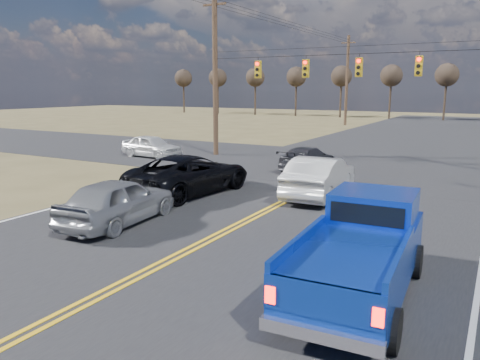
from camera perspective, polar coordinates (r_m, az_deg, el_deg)
The scene contains 12 objects.
ground at distance 10.87m, azimuth -13.59°, elevation -12.07°, with size 160.00×160.00×0.00m, color brown.
road_main at distance 19.05m, azimuth 7.21°, elevation -1.76°, with size 14.00×120.00×0.02m, color #28282B.
road_cross at distance 26.51m, azimuth 13.76°, elevation 1.65°, with size 120.00×12.00×0.02m, color #28282B.
signal_gantry at distance 25.85m, azimuth 15.25°, elevation 12.63°, with size 19.60×4.83×10.00m.
utility_poles at distance 25.23m, azimuth 13.69°, elevation 13.12°, with size 19.60×58.32×10.00m.
treeline at distance 34.92m, azimuth 18.31°, elevation 13.03°, with size 87.00×117.80×7.40m.
pickup_truck at distance 9.93m, azimuth 14.52°, elevation -8.43°, with size 2.33×5.37×1.98m.
silver_suv at distance 15.17m, azimuth -14.65°, elevation -2.47°, with size 1.77×4.41×1.50m, color gray.
black_suv at distance 19.16m, azimuth -6.11°, elevation 0.75°, with size 2.62×5.68×1.58m, color black.
white_car_queue at distance 18.60m, azimuth 9.67°, elevation 0.39°, with size 1.71×4.89×1.61m, color #B8B8B8.
dgrey_car_queue at distance 24.62m, azimuth 8.19°, elevation 2.60°, with size 1.73×4.25×1.23m, color #313136.
cross_car_west at distance 29.51m, azimuth -10.74°, elevation 4.08°, with size 4.07×1.64×1.39m, color silver.
Camera 1 is at (6.92, -7.24, 4.23)m, focal length 35.00 mm.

